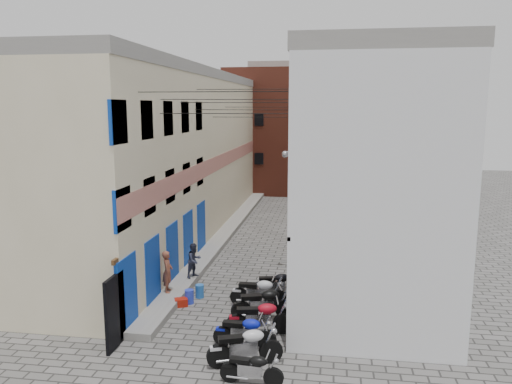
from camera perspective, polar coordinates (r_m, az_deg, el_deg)
The scene contains 21 objects.
ground at distance 15.62m, azimuth -6.15°, elevation -17.13°, with size 90.00×90.00×0.00m, color #5A5855.
plinth at distance 27.93m, azimuth -3.38°, elevation -4.60°, with size 0.90×26.00×0.25m, color gray.
building_left at distance 27.89m, azimuth -9.41°, elevation 4.40°, with size 5.10×27.00×9.00m.
building_right at distance 26.59m, azimuth 11.58°, elevation 4.09°, with size 5.94×26.00×9.00m.
building_far_brick_left at distance 41.88m, azimuth 0.95°, elevation 6.98°, with size 6.00×6.00×10.00m, color brown.
building_far_brick_right at distance 43.55m, azimuth 7.88°, elevation 5.68°, with size 5.00×6.00×8.00m, color brown.
building_far_concrete at distance 47.61m, azimuth 4.36°, elevation 7.89°, with size 8.00×5.00×11.00m, color gray.
far_shopfront at distance 39.25m, azimuth 3.28°, elevation 1.20°, with size 2.00×0.30×2.40m, color black.
overhead_wires at distance 21.40m, azimuth -1.18°, elevation 9.97°, with size 5.80×13.02×1.32m.
motorcycle_a at distance 13.50m, azimuth -0.51°, elevation -19.35°, with size 0.53×1.67×0.97m, color black, non-canonical shape.
motorcycle_b at distance 14.29m, azimuth -1.27°, elevation -16.99°, with size 0.68×2.14×1.24m, color silver, non-canonical shape.
motorcycle_c at distance 15.24m, azimuth -1.31°, elevation -15.48°, with size 0.60×1.91×1.11m, color #0B17B2, non-canonical shape.
motorcycle_d at distance 16.01m, azimuth 0.46°, elevation -13.95°, with size 0.67×2.13×1.23m, color #A70B1C, non-canonical shape.
motorcycle_e at distance 16.97m, azimuth 0.85°, elevation -12.46°, with size 0.69×2.18×1.26m, color black, non-canonical shape.
motorcycle_f at distance 18.05m, azimuth 0.31°, elevation -11.19°, with size 0.65×2.06×1.19m, color silver, non-canonical shape.
motorcycle_g at distance 18.90m, azimuth 2.38°, elevation -10.34°, with size 0.61×1.92×1.11m, color black, non-canonical shape.
person_a at distance 18.93m, azimuth -10.08°, elevation -8.93°, with size 0.57×0.37×1.56m, color brown.
person_b at distance 20.37m, azimuth -7.06°, elevation -7.74°, with size 0.68×0.53×1.39m, color #2C2F42.
water_jug_near at distance 18.59m, azimuth -7.63°, elevation -11.76°, with size 0.33×0.33×0.51m, color blue.
water_jug_far at distance 19.08m, azimuth -6.46°, elevation -11.19°, with size 0.32×0.32×0.49m, color blue.
red_crate at distance 18.44m, azimuth -8.56°, elevation -12.36°, with size 0.45×0.34×0.28m, color #A11A0B.
Camera 1 is at (3.69, -13.44, 7.06)m, focal length 35.00 mm.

